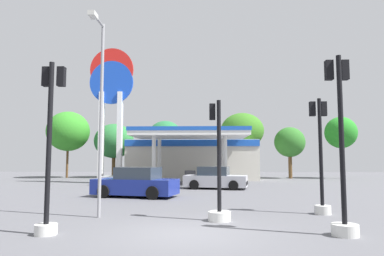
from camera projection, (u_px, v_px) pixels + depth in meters
The scene contains 17 objects.
ground_plane at pixel (187, 233), 9.75m from camera, with size 90.00×90.00×0.00m, color #56565B.
gas_station at pixel (193, 157), 34.74m from camera, with size 12.73×12.51×4.56m.
station_pole_sign at pixel (111, 97), 30.21m from camera, with size 3.81×0.56×11.81m.
car_0 at pixel (136, 183), 19.06m from camera, with size 4.87×2.92×1.63m.
car_1 at pixel (215, 179), 24.17m from camera, with size 4.59×2.61×1.55m.
car_2 at pixel (131, 179), 24.20m from camera, with size 4.12×1.93×1.47m.
traffic_signal_0 at pixel (342, 169), 9.61m from camera, with size 0.72×0.72×5.03m.
traffic_signal_1 at pixel (219, 188), 11.82m from camera, with size 0.77×0.77×4.13m.
traffic_signal_2 at pixel (321, 167), 13.28m from camera, with size 0.65×0.66×4.43m.
traffic_signal_3 at pixel (49, 160), 9.78m from camera, with size 0.65×0.66×4.87m.
tree_0 at pixel (68, 131), 38.24m from camera, with size 4.64×4.64×7.29m.
tree_1 at pixel (114, 141), 38.82m from camera, with size 4.39×4.39×6.00m.
tree_2 at pixel (165, 135), 39.35m from camera, with size 3.70×3.70×6.38m.
tree_3 at pixel (242, 131), 37.38m from camera, with size 4.64×4.64×7.02m.
tree_4 at pixel (290, 142), 37.00m from camera, with size 3.24×3.24×5.46m.
tree_5 at pixel (341, 133), 36.94m from camera, with size 3.34×3.34×6.55m.
corner_streetlamp at pixel (100, 98), 12.56m from camera, with size 0.24×1.48×7.15m.
Camera 1 is at (0.49, -9.96, 2.10)m, focal length 32.40 mm.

